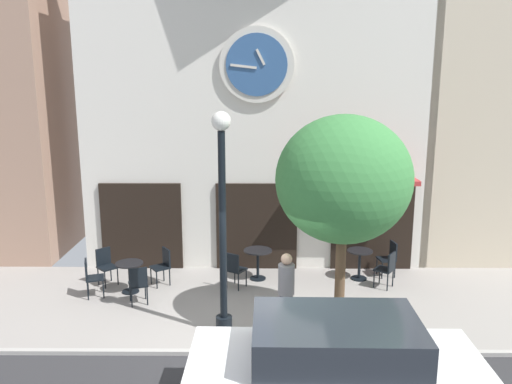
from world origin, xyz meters
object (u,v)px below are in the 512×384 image
street_lamp (223,226)px  cafe_table_center (130,272)px  cafe_chair_left_end (106,263)px  cafe_chair_curbside (138,282)px  street_tree (344,180)px  cafe_table_center_right (258,258)px  parked_car_white (335,370)px  cafe_chair_outer (91,275)px  cafe_chair_mid_row (234,267)px  pedestrian_grey (286,293)px  cafe_chair_near_lamp (387,267)px  cafe_table_leftmost (360,260)px  cafe_chair_under_awning (163,264)px  cafe_chair_facing_wall (389,256)px

street_lamp → cafe_table_center: (-2.35, 2.02, -1.73)m
cafe_table_center → cafe_chair_left_end: 0.87m
street_lamp → cafe_chair_curbside: street_lamp is taller
street_tree → cafe_table_center_right: (-1.62, 2.75, -2.54)m
parked_car_white → cafe_chair_outer: bearing=139.3°
street_tree → cafe_table_center_right: size_ratio=5.63×
cafe_chair_mid_row → cafe_table_center: bearing=-174.3°
cafe_chair_left_end → pedestrian_grey: bearing=-30.6°
cafe_chair_outer → cafe_chair_left_end: same height
street_lamp → cafe_chair_near_lamp: bearing=31.6°
street_lamp → cafe_table_center_right: street_lamp is taller
pedestrian_grey → parked_car_white: (0.59, -2.53, -0.10)m
cafe_chair_mid_row → cafe_chair_left_end: 3.18m
cafe_chair_mid_row → street_tree: bearing=-44.7°
cafe_chair_curbside → parked_car_white: parked_car_white is taller
cafe_table_leftmost → cafe_chair_near_lamp: (0.56, -0.57, 0.02)m
cafe_chair_under_awning → street_tree: bearing=-31.4°
cafe_chair_curbside → street_tree: bearing=-15.9°
cafe_chair_outer → cafe_table_center_right: bearing=16.3°
cafe_table_center_right → parked_car_white: 5.54m
cafe_table_center → cafe_table_center_right: cafe_table_center_right is taller
cafe_table_center_right → cafe_chair_curbside: (-2.64, -1.54, -0.01)m
cafe_chair_curbside → cafe_chair_left_end: (-1.08, 1.19, 0.00)m
street_lamp → cafe_chair_near_lamp: size_ratio=4.85×
street_tree → cafe_chair_near_lamp: (1.49, 2.21, -2.55)m
cafe_chair_left_end → pedestrian_grey: 4.99m
cafe_chair_outer → cafe_chair_left_end: bearing=82.0°
cafe_table_center → pedestrian_grey: pedestrian_grey is taller
cafe_chair_facing_wall → cafe_chair_left_end: same height
cafe_table_center_right → cafe_chair_left_end: (-3.73, -0.35, -0.01)m
cafe_table_center_right → cafe_chair_mid_row: (-0.56, -0.60, -0.01)m
cafe_chair_curbside → cafe_chair_under_awning: same height
cafe_chair_left_end → parked_car_white: size_ratio=0.21×
cafe_chair_curbside → cafe_chair_outer: 1.26m
cafe_table_leftmost → street_tree: bearing=-108.6°
cafe_table_leftmost → parked_car_white: size_ratio=0.17×
cafe_chair_curbside → cafe_chair_facing_wall: size_ratio=1.00×
cafe_chair_outer → cafe_chair_under_awning: bearing=27.0°
cafe_chair_under_awning → pedestrian_grey: (2.88, -2.53, 0.33)m
cafe_table_center_right → pedestrian_grey: bearing=-79.0°
cafe_chair_facing_wall → parked_car_white: (-2.20, -5.66, 0.23)m
cafe_chair_outer → cafe_chair_mid_row: (3.28, 0.52, 0.00)m
cafe_table_center_right → cafe_table_center: bearing=-164.4°
pedestrian_grey → cafe_chair_under_awning: bearing=138.7°
cafe_chair_near_lamp → cafe_chair_left_end: bearing=178.3°
street_tree → cafe_chair_facing_wall: (1.74, 3.00, -2.55)m
cafe_chair_facing_wall → cafe_chair_curbside: bearing=-163.4°
cafe_chair_near_lamp → parked_car_white: size_ratio=0.21×
cafe_chair_mid_row → cafe_chair_curbside: bearing=-155.7°
cafe_chair_mid_row → cafe_chair_under_awning: 1.78m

